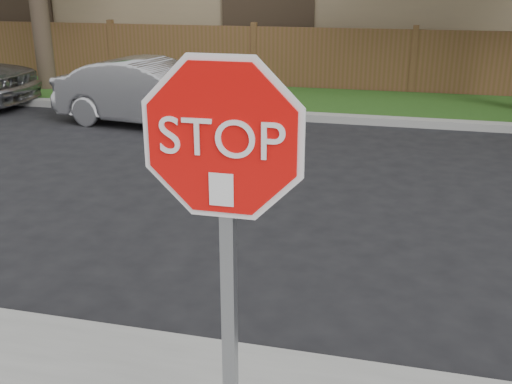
# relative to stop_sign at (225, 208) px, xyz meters

# --- Properties ---
(ground) EXTENTS (90.00, 90.00, 0.00)m
(ground) POSITION_rel_stop_sign_xyz_m (0.89, 1.48, -1.83)
(ground) COLOR black
(ground) RESTS_ON ground
(far_curb) EXTENTS (70.00, 0.30, 0.15)m
(far_curb) POSITION_rel_stop_sign_xyz_m (0.89, 9.63, -1.75)
(far_curb) COLOR gray
(far_curb) RESTS_ON ground
(grass_strip) EXTENTS (70.00, 3.00, 0.12)m
(grass_strip) POSITION_rel_stop_sign_xyz_m (0.89, 11.28, -1.77)
(grass_strip) COLOR #1E4714
(grass_strip) RESTS_ON ground
(fence) EXTENTS (70.00, 0.12, 1.60)m
(fence) POSITION_rel_stop_sign_xyz_m (0.89, 12.88, -1.03)
(fence) COLOR brown
(fence) RESTS_ON ground
(stop_sign) EXTENTS (1.01, 0.13, 2.55)m
(stop_sign) POSITION_rel_stop_sign_xyz_m (0.00, 0.00, 0.00)
(stop_sign) COLOR gray
(stop_sign) RESTS_ON sidewalk_near
(sedan_left) EXTENTS (4.06, 1.88, 1.29)m
(sedan_left) POSITION_rel_stop_sign_xyz_m (-4.06, 8.50, -1.18)
(sedan_left) COLOR #B8B8BD
(sedan_left) RESTS_ON ground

